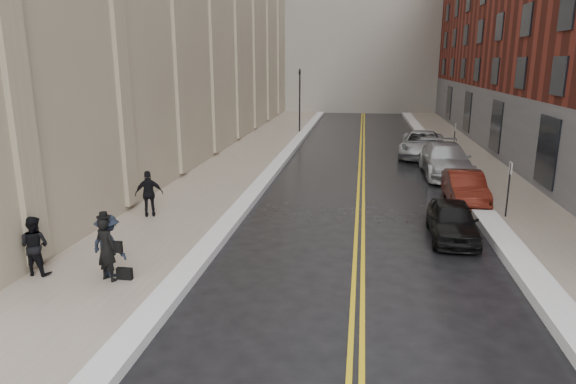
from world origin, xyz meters
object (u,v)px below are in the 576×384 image
(car_silver_far, at_px, (422,144))
(pedestrian_c, at_px, (149,194))
(car_maroon, at_px, (465,188))
(pedestrian_b, at_px, (109,246))
(car_black, at_px, (452,220))
(pedestrian_main, at_px, (106,249))
(car_silver_near, at_px, (446,160))
(pedestrian_a, at_px, (35,246))

(car_silver_far, height_order, pedestrian_c, pedestrian_c)
(car_maroon, height_order, pedestrian_b, pedestrian_b)
(car_maroon, relative_size, car_silver_far, 0.72)
(car_black, relative_size, pedestrian_main, 2.14)
(car_black, distance_m, pedestrian_b, 10.88)
(car_silver_near, height_order, car_silver_far, car_silver_near)
(car_maroon, height_order, car_silver_near, car_silver_near)
(car_silver_far, xyz_separation_m, pedestrian_c, (-11.46, -14.93, 0.24))
(car_silver_near, xyz_separation_m, pedestrian_main, (-10.88, -15.23, 0.20))
(pedestrian_main, bearing_deg, car_silver_near, -105.02)
(car_silver_near, bearing_deg, car_silver_far, 96.21)
(pedestrian_a, relative_size, pedestrian_c, 0.95)
(car_silver_near, relative_size, pedestrian_main, 3.24)
(car_maroon, height_order, pedestrian_main, pedestrian_main)
(car_silver_far, height_order, pedestrian_main, pedestrian_main)
(car_silver_near, bearing_deg, pedestrian_b, -126.87)
(car_black, height_order, pedestrian_b, pedestrian_b)
(car_silver_near, bearing_deg, pedestrian_a, -131.29)
(pedestrian_a, xyz_separation_m, pedestrian_c, (0.90, 5.58, 0.05))
(pedestrian_main, bearing_deg, pedestrian_a, 18.12)
(pedestrian_main, bearing_deg, car_maroon, -117.48)
(pedestrian_main, xyz_separation_m, pedestrian_b, (-0.08, 0.27, -0.01))
(car_black, distance_m, car_maroon, 4.82)
(pedestrian_b, bearing_deg, car_black, -133.69)
(car_silver_far, height_order, pedestrian_b, pedestrian_b)
(car_maroon, bearing_deg, pedestrian_a, -143.29)
(car_black, bearing_deg, pedestrian_c, 178.84)
(car_maroon, height_order, pedestrian_c, pedestrian_c)
(pedestrian_b, bearing_deg, car_maroon, -119.31)
(pedestrian_main, distance_m, pedestrian_a, 2.12)
(pedestrian_b, bearing_deg, car_silver_near, -106.55)
(pedestrian_c, bearing_deg, car_silver_far, -149.97)
(pedestrian_main, relative_size, pedestrian_b, 1.01)
(car_silver_far, bearing_deg, pedestrian_b, -109.20)
(car_maroon, xyz_separation_m, pedestrian_a, (-13.00, -9.71, 0.31))
(pedestrian_b, xyz_separation_m, pedestrian_c, (-1.14, 5.40, 0.00))
(car_silver_near, distance_m, car_silver_far, 5.41)
(car_silver_near, bearing_deg, car_black, -97.66)
(car_maroon, relative_size, pedestrian_b, 2.34)
(car_maroon, xyz_separation_m, car_silver_near, (0.00, 5.43, 0.16))
(pedestrian_main, height_order, pedestrian_b, pedestrian_main)
(pedestrian_c, bearing_deg, car_maroon, 176.37)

